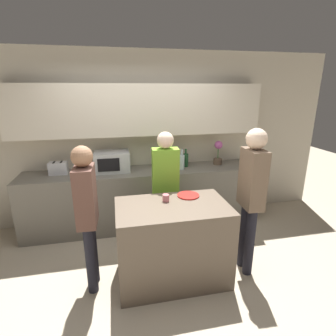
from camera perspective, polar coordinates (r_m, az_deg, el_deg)
The scene contains 18 objects.
ground_plane at distance 3.28m, azimuth -2.09°, elevation -23.66°, with size 14.00×14.00×0.00m, color #BCAD93.
back_wall at distance 4.18m, azimuth -6.27°, elevation 8.67°, with size 6.40×0.40×2.70m.
back_counter at distance 4.21m, azimuth -5.42°, elevation -6.51°, with size 3.60×0.62×0.92m.
kitchen_island at distance 3.09m, azimuth 0.99°, elevation -15.85°, with size 1.23×0.74×0.92m.
microwave at distance 4.06m, azimuth -12.08°, elevation 1.42°, with size 0.52×0.39×0.30m.
toaster at distance 4.16m, azimuth -22.77°, elevation -0.03°, with size 0.26×0.16×0.18m.
potted_plant at distance 4.38m, azimuth 10.85°, elevation 3.27°, with size 0.14×0.14×0.39m.
bottle_0 at distance 4.14m, azimuth -2.21°, elevation 1.45°, with size 0.06×0.06×0.28m.
bottle_1 at distance 4.01m, azimuth -0.39°, elevation 1.23°, with size 0.06×0.06×0.32m.
bottle_2 at distance 4.09m, azimuth 0.67°, elevation 1.29°, with size 0.08×0.08×0.28m.
bottle_3 at distance 4.12m, azimuth 1.59°, elevation 1.51°, with size 0.07×0.07×0.30m.
bottle_4 at distance 4.06m, azimuth 3.01°, elevation 1.37°, with size 0.08×0.08×0.32m.
bottle_5 at distance 4.22m, azimuth 3.87°, elevation 1.79°, with size 0.08×0.08×0.29m.
plate_on_island at distance 3.11m, azimuth 4.42°, elevation -5.96°, with size 0.26×0.26×0.01m.
cup_0 at distance 2.95m, azimuth -0.47°, elevation -6.52°, with size 0.08×0.08×0.08m.
person_left at distance 3.43m, azimuth -0.56°, elevation -3.04°, with size 0.35×0.21×1.62m.
person_center at distance 3.09m, azimuth 17.71°, elevation -4.59°, with size 0.23×0.35×1.73m.
person_right at distance 2.84m, azimuth -17.22°, elevation -8.40°, with size 0.21×0.35×1.61m.
Camera 1 is at (-0.40, -2.45, 2.13)m, focal length 28.00 mm.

